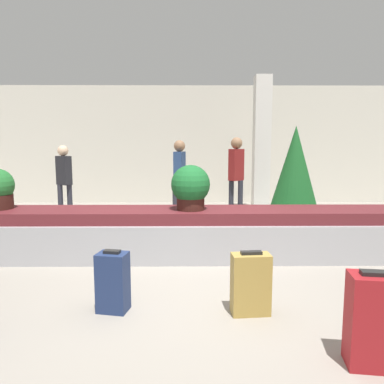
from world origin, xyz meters
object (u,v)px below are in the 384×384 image
(suitcase_0, at_px, (113,282))
(potted_plant_0, at_px, (191,187))
(traveler_0, at_px, (64,176))
(traveler_2, at_px, (180,173))
(suitcase_2, at_px, (370,321))
(traveler_1, at_px, (236,170))
(decorated_tree, at_px, (295,175))
(pillar, at_px, (261,145))
(suitcase_1, at_px, (251,284))

(suitcase_0, xyz_separation_m, potted_plant_0, (0.78, 1.75, 0.73))
(traveler_0, xyz_separation_m, traveler_2, (2.47, -0.00, 0.08))
(suitcase_2, xyz_separation_m, potted_plant_0, (-1.32, 2.69, 0.67))
(suitcase_2, xyz_separation_m, traveler_1, (-0.32, 5.44, 0.72))
(suitcase_0, bearing_deg, potted_plant_0, 77.23)
(traveler_0, relative_size, decorated_tree, 0.82)
(suitcase_0, relative_size, traveler_1, 0.35)
(traveler_1, bearing_deg, suitcase_0, 25.88)
(traveler_2, bearing_deg, traveler_0, -74.20)
(suitcase_2, height_order, traveler_0, traveler_0)
(suitcase_0, distance_m, suitcase_2, 2.30)
(suitcase_0, bearing_deg, traveler_0, 124.60)
(traveler_0, bearing_deg, pillar, -133.25)
(pillar, xyz_separation_m, potted_plant_0, (-1.69, -3.54, -0.57))
(pillar, distance_m, suitcase_1, 5.63)
(suitcase_0, height_order, traveler_1, traveler_1)
(pillar, distance_m, suitcase_0, 5.98)
(pillar, xyz_separation_m, suitcase_2, (-0.37, -6.24, -1.24))
(decorated_tree, bearing_deg, traveler_0, 166.55)
(traveler_0, relative_size, traveler_1, 0.90)
(pillar, distance_m, potted_plant_0, 3.96)
(suitcase_0, distance_m, traveler_0, 4.86)
(suitcase_1, relative_size, traveler_2, 0.37)
(traveler_1, xyz_separation_m, traveler_2, (-1.22, -0.07, -0.05))
(traveler_1, bearing_deg, potted_plant_0, 27.47)
(suitcase_1, bearing_deg, suitcase_2, -54.13)
(potted_plant_0, distance_m, traveler_1, 2.92)
(suitcase_0, distance_m, traveler_1, 4.89)
(suitcase_0, relative_size, suitcase_1, 0.99)
(traveler_0, distance_m, traveler_2, 2.47)
(suitcase_1, distance_m, suitcase_2, 1.15)
(pillar, bearing_deg, traveler_1, -130.76)
(pillar, xyz_separation_m, traveler_2, (-1.91, -0.87, -0.57))
(suitcase_1, distance_m, decorated_tree, 3.74)
(pillar, distance_m, traveler_1, 1.18)
(decorated_tree, bearing_deg, potted_plant_0, -140.92)
(pillar, xyz_separation_m, suitcase_1, (-1.12, -5.36, -1.30))
(suitcase_1, relative_size, potted_plant_0, 0.98)
(traveler_1, bearing_deg, pillar, -173.26)
(suitcase_1, xyz_separation_m, traveler_2, (-0.79, 4.49, 0.73))
(pillar, relative_size, traveler_2, 1.87)
(suitcase_0, relative_size, traveler_0, 0.39)
(suitcase_2, distance_m, potted_plant_0, 3.07)
(pillar, bearing_deg, traveler_0, -168.80)
(pillar, height_order, decorated_tree, pillar)
(suitcase_2, relative_size, decorated_tree, 0.37)
(suitcase_0, xyz_separation_m, decorated_tree, (2.71, 3.32, 0.78))
(traveler_1, relative_size, decorated_tree, 0.90)
(suitcase_2, distance_m, traveler_0, 6.72)
(suitcase_0, bearing_deg, decorated_tree, 61.99)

